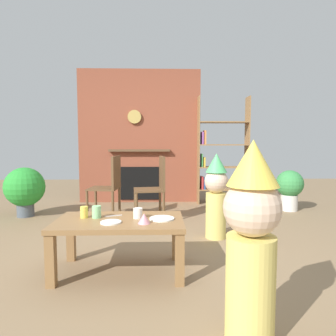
% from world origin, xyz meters
% --- Properties ---
extents(ground_plane, '(12.00, 12.00, 0.00)m').
position_xyz_m(ground_plane, '(0.00, 0.00, 0.00)').
color(ground_plane, '#846B4C').
extents(brick_fireplace_feature, '(2.20, 0.28, 2.40)m').
position_xyz_m(brick_fireplace_feature, '(-0.30, 2.60, 1.19)').
color(brick_fireplace_feature, brown).
rests_on(brick_fireplace_feature, ground_plane).
extents(bookshelf, '(0.90, 0.28, 1.90)m').
position_xyz_m(bookshelf, '(1.13, 2.40, 0.89)').
color(bookshelf, olive).
rests_on(bookshelf, ground_plane).
extents(coffee_table, '(1.06, 0.60, 0.45)m').
position_xyz_m(coffee_table, '(-0.28, -0.47, 0.37)').
color(coffee_table, olive).
rests_on(coffee_table, ground_plane).
extents(paper_cup_near_left, '(0.06, 0.06, 0.10)m').
position_xyz_m(paper_cup_near_left, '(-0.59, -0.41, 0.50)').
color(paper_cup_near_left, '#F2CC4C').
rests_on(paper_cup_near_left, coffee_table).
extents(paper_cup_near_right, '(0.08, 0.08, 0.10)m').
position_xyz_m(paper_cup_near_right, '(-0.48, -0.41, 0.50)').
color(paper_cup_near_right, '#8CD18C').
rests_on(paper_cup_near_right, coffee_table).
extents(paper_cup_center, '(0.08, 0.08, 0.09)m').
position_xyz_m(paper_cup_center, '(-0.13, -0.44, 0.49)').
color(paper_cup_center, silver).
rests_on(paper_cup_center, coffee_table).
extents(paper_plate_front, '(0.17, 0.17, 0.01)m').
position_xyz_m(paper_plate_front, '(-0.33, -0.58, 0.45)').
color(paper_plate_front, white).
rests_on(paper_plate_front, coffee_table).
extents(paper_plate_rear, '(0.21, 0.21, 0.01)m').
position_xyz_m(paper_plate_rear, '(0.07, -0.48, 0.45)').
color(paper_plate_rear, white).
rests_on(paper_plate_rear, coffee_table).
extents(birthday_cake_slice, '(0.10, 0.10, 0.08)m').
position_xyz_m(birthday_cake_slice, '(-0.07, -0.60, 0.49)').
color(birthday_cake_slice, pink).
rests_on(birthday_cake_slice, coffee_table).
extents(table_fork, '(0.15, 0.07, 0.01)m').
position_xyz_m(table_fork, '(-0.35, -0.36, 0.45)').
color(table_fork, silver).
rests_on(table_fork, coffee_table).
extents(child_with_cone_hat, '(0.30, 0.30, 1.10)m').
position_xyz_m(child_with_cone_hat, '(0.54, -1.39, 0.58)').
color(child_with_cone_hat, '#E0CC66').
rests_on(child_with_cone_hat, ground_plane).
extents(child_in_pink, '(0.27, 0.27, 0.96)m').
position_xyz_m(child_in_pink, '(0.70, 0.41, 0.51)').
color(child_in_pink, '#E0CC66').
rests_on(child_in_pink, ground_plane).
extents(dining_chair_left, '(0.44, 0.44, 0.90)m').
position_xyz_m(dining_chair_left, '(-0.65, 1.29, 0.51)').
color(dining_chair_left, brown).
rests_on(dining_chair_left, ground_plane).
extents(dining_chair_middle, '(0.45, 0.45, 0.90)m').
position_xyz_m(dining_chair_middle, '(-0.00, 1.16, 0.51)').
color(dining_chair_middle, brown).
rests_on(dining_chair_middle, ground_plane).
extents(potted_plant_tall, '(0.43, 0.43, 0.65)m').
position_xyz_m(potted_plant_tall, '(2.14, 1.75, 0.38)').
color(potted_plant_tall, beige).
rests_on(potted_plant_tall, ground_plane).
extents(potted_plant_short, '(0.57, 0.57, 0.73)m').
position_xyz_m(potted_plant_short, '(-1.93, 1.48, 0.42)').
color(potted_plant_short, '#4C5660').
rests_on(potted_plant_short, ground_plane).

